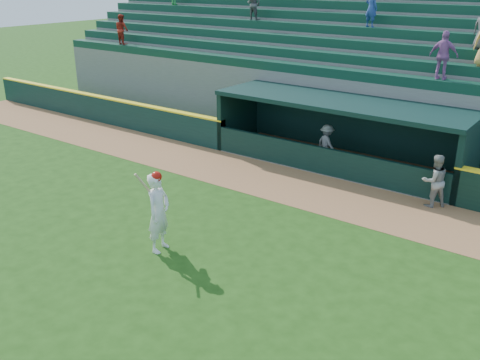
{
  "coord_description": "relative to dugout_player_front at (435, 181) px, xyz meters",
  "views": [
    {
      "loc": [
        8.31,
        -9.63,
        6.74
      ],
      "look_at": [
        0.0,
        1.6,
        1.3
      ],
      "focal_mm": 40.0,
      "sensor_mm": 36.0,
      "label": 1
    }
  ],
  "objects": [
    {
      "name": "ground",
      "position": [
        -4.08,
        -6.05,
        -0.83
      ],
      "size": [
        120.0,
        120.0,
        0.0
      ],
      "primitive_type": "plane",
      "color": "#1D4310",
      "rests_on": "ground"
    },
    {
      "name": "dugout",
      "position": [
        -4.08,
        1.96,
        0.53
      ],
      "size": [
        9.4,
        2.8,
        2.46
      ],
      "color": "slate",
      "rests_on": "ground"
    },
    {
      "name": "batter_at_plate",
      "position": [
        -4.76,
        -7.0,
        0.24
      ],
      "size": [
        0.66,
        0.87,
        2.18
      ],
      "color": "white",
      "rests_on": "ground"
    },
    {
      "name": "warning_track",
      "position": [
        -4.08,
        -1.15,
        -0.83
      ],
      "size": [
        40.0,
        3.0,
        0.01
      ],
      "primitive_type": "cube",
      "color": "#8D5E38",
      "rests_on": "ground"
    },
    {
      "name": "dugout_player_inside",
      "position": [
        -4.57,
        1.7,
        -0.1
      ],
      "size": [
        1.08,
        0.88,
        1.46
      ],
      "primitive_type": "imported",
      "rotation": [
        0.0,
        0.0,
        2.72
      ],
      "color": "#A8A7A2",
      "rests_on": "ground"
    },
    {
      "name": "dugout_player_front",
      "position": [
        0.0,
        0.0,
        0.0
      ],
      "size": [
        1.02,
        1.02,
        1.66
      ],
      "primitive_type": "imported",
      "rotation": [
        0.0,
        0.0,
        3.93
      ],
      "color": "gray",
      "rests_on": "ground"
    },
    {
      "name": "wall_stripe_left",
      "position": [
        -16.33,
        0.5,
        0.4
      ],
      "size": [
        15.5,
        0.32,
        0.06
      ],
      "primitive_type": "cube",
      "color": "yellow",
      "rests_on": "field_wall_left"
    },
    {
      "name": "stands",
      "position": [
        -4.1,
        6.52,
        1.57
      ],
      "size": [
        34.5,
        6.27,
        7.62
      ],
      "color": "slate",
      "rests_on": "ground"
    },
    {
      "name": "field_wall_left",
      "position": [
        -16.33,
        0.5,
        -0.23
      ],
      "size": [
        15.5,
        0.3,
        1.2
      ],
      "primitive_type": "cube",
      "color": "black",
      "rests_on": "ground"
    }
  ]
}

